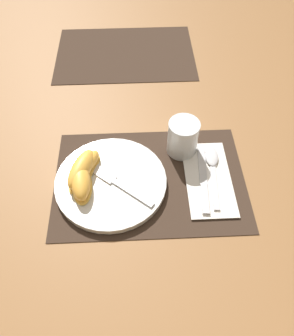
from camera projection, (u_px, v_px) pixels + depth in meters
ground_plane at (150, 180)px, 0.82m from camera, size 3.00×3.00×0.00m
placemat at (150, 179)px, 0.82m from camera, size 0.47×0.32×0.00m
placemat_far at (125, 53)px, 1.14m from camera, size 0.47×0.32×0.00m
plate at (111, 182)px, 0.80m from camera, size 0.27×0.27×0.02m
juice_glass at (183, 139)px, 0.84m from camera, size 0.08×0.08×0.10m
napkin at (208, 178)px, 0.81m from camera, size 0.11×0.23×0.00m
knife at (203, 180)px, 0.81m from camera, size 0.03×0.20×0.01m
spoon at (212, 164)px, 0.83m from camera, size 0.04×0.19×0.01m
fork at (116, 182)px, 0.79m from camera, size 0.16×0.13×0.00m
citrus_wedge_0 at (87, 165)px, 0.80m from camera, size 0.08×0.10×0.04m
citrus_wedge_1 at (82, 170)px, 0.79m from camera, size 0.09×0.13×0.05m
citrus_wedge_2 at (81, 181)px, 0.77m from camera, size 0.06×0.12×0.04m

